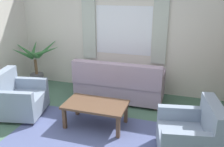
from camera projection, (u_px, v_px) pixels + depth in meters
name	position (u px, v px, depth m)	size (l,w,h in m)	color
ground_plane	(89.00, 138.00, 4.04)	(6.24, 6.24, 0.00)	#476B56
wall_back	(124.00, 37.00, 5.64)	(5.32, 0.12, 2.60)	silver
window_with_curtains	(123.00, 31.00, 5.52)	(1.98, 0.07, 1.40)	white
area_rug	(89.00, 138.00, 4.03)	(2.67, 1.70, 0.01)	#4C5684
couch	(119.00, 85.00, 5.32)	(1.90, 0.82, 0.92)	#998499
armchair_left	(18.00, 98.00, 4.69)	(0.97, 0.99, 0.88)	gray
armchair_right	(191.00, 137.00, 3.47)	(0.96, 0.97, 0.88)	gray
coffee_table	(96.00, 107.00, 4.30)	(1.10, 0.64, 0.44)	brown
potted_plant	(36.00, 65.00, 5.96)	(1.32, 1.20, 1.19)	#56565B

